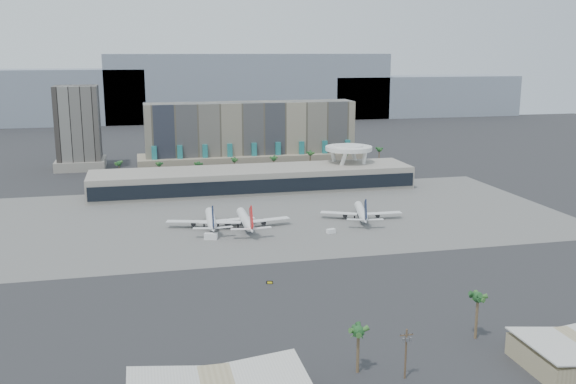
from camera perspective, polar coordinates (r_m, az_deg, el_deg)
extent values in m
plane|color=#232326|center=(238.83, 1.61, -5.35)|extent=(900.00, 900.00, 0.00)
cube|color=#5B5B59|center=(290.25, -1.15, -2.11)|extent=(260.00, 130.00, 0.06)
cube|color=gray|center=(701.96, -23.35, 7.72)|extent=(260.00, 60.00, 55.00)
cube|color=gray|center=(700.94, -3.48, 9.31)|extent=(300.00, 60.00, 70.00)
cube|color=gray|center=(761.41, 11.70, 8.38)|extent=(220.00, 60.00, 45.00)
cube|color=gray|center=(404.05, -3.34, 5.03)|extent=(130.00, 22.00, 42.00)
cube|color=tan|center=(404.47, -3.26, 2.74)|extent=(140.00, 30.00, 10.00)
cube|color=#227677|center=(388.22, -11.77, 2.69)|extent=(3.00, 2.00, 18.00)
cube|color=#227677|center=(388.83, -9.56, 2.80)|extent=(3.00, 2.00, 18.00)
cube|color=#227677|center=(390.02, -7.36, 2.90)|extent=(3.00, 2.00, 18.00)
cube|color=#227677|center=(391.78, -5.18, 2.99)|extent=(3.00, 2.00, 18.00)
cube|color=#227677|center=(394.10, -3.02, 3.08)|extent=(3.00, 2.00, 18.00)
cube|color=#227677|center=(396.97, -0.88, 3.16)|extent=(3.00, 2.00, 18.00)
cube|color=#227677|center=(400.39, 1.22, 3.24)|extent=(3.00, 2.00, 18.00)
cube|color=#227677|center=(404.34, 3.28, 3.32)|extent=(3.00, 2.00, 18.00)
cube|color=#227677|center=(408.79, 5.30, 3.38)|extent=(3.00, 2.00, 18.00)
cube|color=black|center=(424.04, -18.13, 5.46)|extent=(26.00, 26.00, 52.00)
cube|color=#9D958A|center=(427.19, -17.93, 2.40)|extent=(30.00, 30.00, 6.00)
cube|color=#9D958A|center=(341.57, -3.08, 1.12)|extent=(170.00, 32.00, 12.00)
cube|color=black|center=(326.05, -2.58, 0.49)|extent=(168.00, 0.60, 7.00)
cube|color=black|center=(340.22, -3.10, 2.31)|extent=(170.00, 12.00, 2.50)
cylinder|color=white|center=(367.77, 6.02, 2.67)|extent=(6.98, 6.99, 21.89)
cylinder|color=white|center=(363.83, 4.13, 2.60)|extent=(6.98, 6.99, 21.89)
cylinder|color=white|center=(351.88, 4.74, 2.25)|extent=(6.98, 6.99, 21.89)
cylinder|color=white|center=(355.96, 6.69, 2.33)|extent=(6.98, 6.99, 21.89)
cylinder|color=white|center=(358.36, 5.43, 3.88)|extent=(26.00, 26.00, 2.20)
cylinder|color=white|center=(358.17, 5.43, 4.09)|extent=(16.00, 16.00, 1.20)
cylinder|color=brown|center=(371.10, -14.76, 1.63)|extent=(0.70, 0.70, 12.00)
sphere|color=#1F4E22|center=(370.12, -14.81, 2.50)|extent=(2.80, 2.80, 2.80)
cylinder|color=brown|center=(371.06, -11.37, 1.80)|extent=(0.70, 0.70, 12.00)
sphere|color=#1F4E22|center=(370.08, -11.40, 2.66)|extent=(2.80, 2.80, 2.80)
cylinder|color=brown|center=(372.32, -7.98, 1.96)|extent=(0.70, 0.70, 12.00)
sphere|color=#1F4E22|center=(371.34, -8.01, 2.82)|extent=(2.80, 2.80, 2.80)
cylinder|color=brown|center=(374.73, -4.78, 2.10)|extent=(0.70, 0.70, 12.00)
sphere|color=#1F4E22|center=(373.76, -4.80, 2.96)|extent=(2.80, 2.80, 2.80)
cylinder|color=brown|center=(378.69, -1.34, 2.25)|extent=(0.70, 0.70, 12.00)
sphere|color=#1F4E22|center=(377.72, -1.34, 3.10)|extent=(2.80, 2.80, 2.80)
cylinder|color=brown|center=(383.73, 1.88, 2.38)|extent=(0.70, 0.70, 12.00)
sphere|color=#1F4E22|center=(382.78, 1.89, 3.22)|extent=(2.80, 2.80, 2.80)
cylinder|color=brown|center=(389.94, 5.01, 2.50)|extent=(0.70, 0.70, 12.00)
sphere|color=#1F4E22|center=(389.01, 5.03, 3.33)|extent=(2.80, 2.80, 2.80)
cylinder|color=brown|center=(397.64, 8.16, 2.62)|extent=(0.70, 0.70, 12.00)
sphere|color=#1F4E22|center=(396.72, 8.19, 3.43)|extent=(2.80, 2.80, 2.80)
cube|color=silver|center=(137.13, -2.23, -16.58)|extent=(18.65, 22.60, 2.30)
cube|color=silver|center=(165.72, 22.94, -12.46)|extent=(15.55, 20.60, 1.98)
cylinder|color=#4C3826|center=(151.59, 10.43, -13.97)|extent=(0.44, 0.44, 12.00)
cube|color=#4C3826|center=(149.62, 10.50, -12.39)|extent=(3.20, 0.22, 0.22)
cylinder|color=slate|center=(149.42, 10.21, -12.84)|extent=(0.56, 0.56, 0.90)
cylinder|color=slate|center=(149.75, 10.53, -12.79)|extent=(0.56, 0.56, 0.90)
cylinder|color=slate|center=(150.09, 10.86, -12.75)|extent=(0.56, 0.56, 0.90)
cylinder|color=black|center=(149.00, 9.99, -12.38)|extent=(0.12, 0.12, 0.30)
cylinder|color=black|center=(150.05, 11.00, -12.24)|extent=(0.12, 0.12, 0.30)
cylinder|color=white|center=(274.02, -6.87, -2.36)|extent=(5.27, 25.63, 3.73)
cylinder|color=#0F1833|center=(274.05, -6.87, -2.39)|extent=(5.17, 25.12, 3.66)
cone|color=white|center=(288.14, -7.02, -1.63)|extent=(3.98, 4.42, 3.73)
cone|color=white|center=(258.07, -6.69, -3.22)|extent=(4.24, 8.61, 3.73)
cube|color=white|center=(273.00, -9.01, -2.61)|extent=(17.18, 8.08, 0.33)
cube|color=white|center=(273.90, -4.71, -2.44)|extent=(17.16, 6.18, 0.33)
cylinder|color=black|center=(273.72, -8.42, -2.75)|extent=(2.28, 3.85, 2.05)
cylinder|color=black|center=(274.37, -5.30, -2.63)|extent=(2.28, 3.85, 2.05)
cube|color=#0F1833|center=(255.46, -6.70, -2.26)|extent=(0.98, 8.49, 9.82)
cube|color=white|center=(256.89, -7.61, -3.22)|extent=(7.72, 3.50, 0.23)
cube|color=white|center=(257.28, -5.74, -3.14)|extent=(7.60, 2.63, 0.23)
cylinder|color=black|center=(284.27, -6.96, -2.37)|extent=(0.47, 0.47, 1.49)
cylinder|color=black|center=(273.68, -7.47, -2.96)|extent=(0.65, 0.65, 1.49)
cylinder|color=black|center=(273.94, -6.23, -2.92)|extent=(0.65, 0.65, 1.49)
cylinder|color=white|center=(271.64, -3.86, -2.41)|extent=(4.43, 26.27, 3.84)
cylinder|color=#0F1833|center=(271.67, -3.85, -2.44)|extent=(4.34, 25.75, 3.76)
cone|color=white|center=(286.05, -4.28, -1.66)|extent=(3.94, 4.41, 3.84)
cone|color=white|center=(255.39, -3.32, -3.30)|extent=(4.03, 8.73, 3.84)
cube|color=white|center=(269.66, -6.05, -2.69)|extent=(17.70, 7.71, 0.34)
cube|color=white|center=(272.47, -1.62, -2.47)|extent=(17.70, 6.99, 0.34)
cylinder|color=black|center=(270.66, -5.45, -2.83)|extent=(2.20, 3.89, 2.11)
cylinder|color=black|center=(272.70, -2.24, -2.67)|extent=(2.20, 3.89, 2.11)
cube|color=red|center=(252.70, -3.28, -2.30)|extent=(0.68, 8.73, 10.11)
cube|color=white|center=(253.76, -4.25, -3.31)|extent=(7.92, 3.32, 0.24)
cube|color=white|center=(254.99, -2.33, -3.20)|extent=(7.88, 3.00, 0.24)
cylinder|color=black|center=(282.11, -4.14, -2.42)|extent=(0.48, 0.48, 1.54)
cylinder|color=black|center=(271.03, -4.46, -3.04)|extent=(0.67, 0.67, 1.54)
cylinder|color=black|center=(271.85, -3.18, -2.98)|extent=(0.67, 0.67, 1.54)
cylinder|color=white|center=(286.55, 6.51, -1.72)|extent=(9.28, 24.71, 3.60)
cylinder|color=#0F1833|center=(286.58, 6.51, -1.75)|extent=(9.10, 24.22, 3.53)
cone|color=white|center=(300.15, 6.23, -1.07)|extent=(4.45, 4.78, 3.60)
cone|color=white|center=(271.20, 6.85, -2.49)|extent=(5.41, 8.72, 3.60)
cube|color=white|center=(284.93, 4.54, -1.87)|extent=(16.17, 10.25, 0.32)
cube|color=white|center=(287.03, 8.49, -1.87)|extent=(16.30, 4.06, 0.32)
cylinder|color=black|center=(285.80, 5.07, -2.03)|extent=(2.77, 3.97, 1.98)
cylinder|color=black|center=(287.32, 7.94, -2.02)|extent=(2.77, 3.97, 1.98)
cube|color=#0F1833|center=(268.74, 6.91, -1.60)|extent=(2.36, 8.05, 9.48)
cube|color=white|center=(269.80, 6.02, -2.44)|extent=(7.42, 4.49, 0.23)
cube|color=white|center=(270.70, 7.73, -2.44)|extent=(7.36, 2.68, 0.23)
cylinder|color=black|center=(296.40, 6.30, -1.74)|extent=(0.45, 0.45, 1.44)
cylinder|color=black|center=(286.01, 5.94, -2.26)|extent=(0.63, 0.63, 1.44)
cylinder|color=black|center=(286.62, 7.09, -2.25)|extent=(0.63, 0.63, 1.44)
cube|color=white|center=(255.67, -6.87, -3.94)|extent=(5.64, 3.93, 2.50)
cube|color=white|center=(262.88, 3.84, -3.49)|extent=(3.97, 2.97, 1.82)
cube|color=black|center=(207.16, -1.64, -8.03)|extent=(2.14, 0.76, 0.97)
cube|color=gold|center=(207.00, -1.63, -8.05)|extent=(1.52, 0.39, 0.58)
cylinder|color=black|center=(207.09, -1.86, -8.10)|extent=(0.12, 0.12, 0.58)
cylinder|color=black|center=(207.37, -1.43, -8.07)|extent=(0.12, 0.12, 0.58)
cylinder|color=brown|center=(152.94, 6.24, -13.90)|extent=(0.70, 0.70, 10.48)
sphere|color=#1F4E22|center=(150.82, 6.28, -12.22)|extent=(2.80, 2.80, 2.80)
cylinder|color=brown|center=(175.00, 16.42, -10.64)|extent=(0.70, 0.70, 11.65)
sphere|color=#1F4E22|center=(172.96, 16.53, -8.95)|extent=(2.80, 2.80, 2.80)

